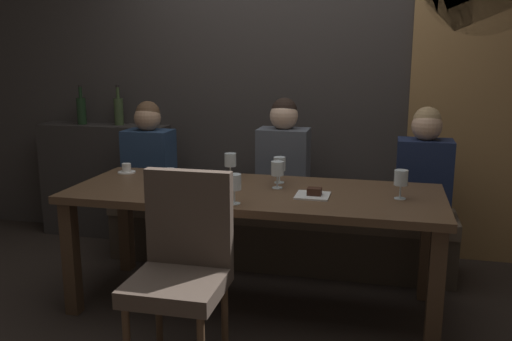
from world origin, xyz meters
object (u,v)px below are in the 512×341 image
Objects in this scene: wine_glass_near_right at (168,178)px; dessert_plate at (313,194)px; banquette_bench at (277,234)px; diner_bearded at (284,155)px; diner_redhead at (149,152)px; espresso_cup at (127,169)px; wine_bottle_pale_label at (119,110)px; wine_glass_near_left at (230,161)px; wine_glass_center_back at (277,169)px; wine_glass_end_right at (234,183)px; wine_glass_far_right at (401,178)px; chair_near_side at (182,260)px; dining_table at (254,204)px; wine_glass_center_front at (280,165)px; diner_far_end at (424,165)px; wine_bottle_dark_red at (81,110)px.

wine_glass_near_right is 0.82m from dessert_plate.
wine_glass_near_right is (-0.43, -0.97, 0.62)m from banquette_bench.
dessert_plate is (0.32, -0.79, -0.06)m from diner_bearded.
diner_redhead is 6.11× the size of espresso_cup.
wine_bottle_pale_label is at bearing 167.13° from diner_bearded.
wine_glass_near_left and wine_glass_center_back have the same top height.
wine_glass_end_right is 1.00× the size of wine_glass_center_back.
diner_bearded is 4.75× the size of wine_glass_end_right.
banquette_bench is at bearing 140.21° from wine_glass_far_right.
banquette_bench is 1.47m from chair_near_side.
wine_glass_near_right is (0.58, -1.00, 0.06)m from diner_redhead.
dessert_plate reaches higher than dining_table.
diner_far_end is at bearing 28.20° from wine_glass_center_front.
wine_glass_center_back is (0.55, 0.35, 0.00)m from wine_glass_near_right.
wine_glass_near_left is (-0.04, 0.99, 0.30)m from chair_near_side.
diner_redhead is at bearing 178.34° from banquette_bench.
dining_table is at bearing -180.00° from wine_glass_far_right.
wine_bottle_pale_label is 1.44m from wine_glass_near_left.
wine_glass_near_right is at bearing -115.19° from diner_bearded.
wine_glass_near_right is at bearing -45.04° from espresso_cup.
diner_far_end is 2.77m from wine_bottle_dark_red.
wine_bottle_dark_red reaches higher than diner_bearded.
wine_bottle_pale_label is at bearing 151.12° from wine_glass_center_front.
dessert_plate is (-0.48, -0.06, -0.10)m from wine_glass_far_right.
chair_near_side is 2.39m from wine_bottle_dark_red.
wine_bottle_dark_red is at bearing 153.42° from wine_glass_near_left.
banquette_bench is at bearing 66.22° from wine_glass_near_right.
chair_near_side is 5.98× the size of wine_glass_center_back.
espresso_cup is (0.78, -0.77, -0.30)m from wine_bottle_dark_red.
banquette_bench is at bearing 101.41° from wine_glass_center_back.
diner_bearded is 4.10× the size of dessert_plate.
banquette_bench is 0.59m from diner_bearded.
wine_glass_end_right is at bearing -135.67° from diner_far_end.
wine_glass_center_front is 0.86× the size of dessert_plate.
wine_glass_near_left is at bearing 92.47° from chair_near_side.
wine_glass_near_right is 0.75m from espresso_cup.
wine_glass_far_right is at bearing -39.79° from banquette_bench.
wine_bottle_pale_label is (-0.41, 0.33, 0.27)m from diner_redhead.
diner_far_end is 4.52× the size of wine_glass_near_right.
wine_glass_end_right and wine_glass_center_front have the same top height.
wine_bottle_dark_red reaches higher than wine_glass_near_left.
diner_redhead is 0.91m from wine_glass_near_left.
wine_glass_far_right is 0.72m from wine_glass_center_back.
wine_glass_end_right is at bearing -47.06° from diner_redhead.
chair_near_side is at bearing -110.33° from wine_glass_end_right.
wine_bottle_dark_red reaches higher than dessert_plate.
wine_glass_near_left is at bearing 165.92° from wine_glass_far_right.
diner_bearded is at bearing -12.87° from wine_bottle_pale_label.
wine_glass_center_back is (0.13, 0.08, 0.20)m from dining_table.
wine_glass_near_left is (1.19, -0.79, -0.21)m from wine_bottle_pale_label.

